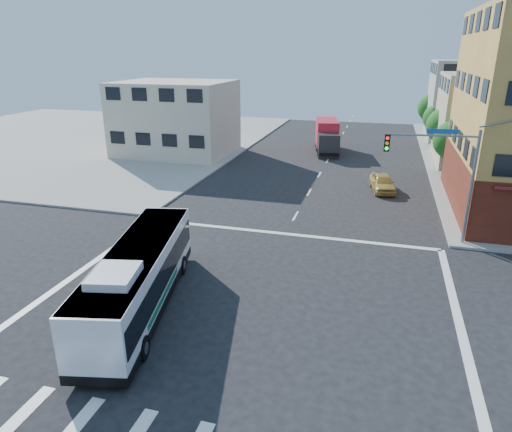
# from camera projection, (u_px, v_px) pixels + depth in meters

# --- Properties ---
(ground) EXTENTS (120.00, 120.00, 0.00)m
(ground) POSITION_uv_depth(u_px,v_px,m) (241.00, 309.00, 20.95)
(ground) COLOR black
(ground) RESTS_ON ground
(sidewalk_nw) EXTENTS (50.00, 50.00, 0.15)m
(sidewalk_nw) POSITION_uv_depth(u_px,v_px,m) (71.00, 138.00, 61.44)
(sidewalk_nw) COLOR gray
(sidewalk_nw) RESTS_ON ground
(building_east_near) EXTENTS (12.06, 10.06, 9.00)m
(building_east_near) POSITION_uv_depth(u_px,v_px,m) (503.00, 121.00, 45.84)
(building_east_near) COLOR tan
(building_east_near) RESTS_ON ground
(building_east_far) EXTENTS (12.06, 10.06, 10.00)m
(building_east_far) POSITION_uv_depth(u_px,v_px,m) (479.00, 101.00, 58.33)
(building_east_far) COLOR #A7A6A1
(building_east_far) RESTS_ON ground
(building_west) EXTENTS (12.06, 10.06, 8.00)m
(building_west) POSITION_uv_depth(u_px,v_px,m) (176.00, 118.00, 51.00)
(building_west) COLOR beige
(building_west) RESTS_ON ground
(signal_mast_ne) EXTENTS (7.91, 1.13, 8.07)m
(signal_mast_ne) POSITION_uv_depth(u_px,v_px,m) (443.00, 164.00, 26.55)
(signal_mast_ne) COLOR slate
(signal_mast_ne) RESTS_ON ground
(street_tree_a) EXTENTS (3.60, 3.60, 5.53)m
(street_tree_a) POSITION_uv_depth(u_px,v_px,m) (455.00, 138.00, 41.96)
(street_tree_a) COLOR #392214
(street_tree_a) RESTS_ON ground
(street_tree_b) EXTENTS (3.80, 3.80, 5.79)m
(street_tree_b) POSITION_uv_depth(u_px,v_px,m) (446.00, 123.00, 49.14)
(street_tree_b) COLOR #392214
(street_tree_b) RESTS_ON ground
(street_tree_c) EXTENTS (3.40, 3.40, 5.29)m
(street_tree_c) POSITION_uv_depth(u_px,v_px,m) (438.00, 116.00, 56.48)
(street_tree_c) COLOR #392214
(street_tree_c) RESTS_ON ground
(street_tree_d) EXTENTS (4.00, 4.00, 6.03)m
(street_tree_d) POSITION_uv_depth(u_px,v_px,m) (433.00, 106.00, 63.57)
(street_tree_d) COLOR #392214
(street_tree_d) RESTS_ON ground
(transit_bus) EXTENTS (4.72, 11.45, 3.32)m
(transit_bus) POSITION_uv_depth(u_px,v_px,m) (139.00, 277.00, 20.47)
(transit_bus) COLOR black
(transit_bus) RESTS_ON ground
(box_truck) EXTENTS (3.75, 8.21, 3.56)m
(box_truck) POSITION_uv_depth(u_px,v_px,m) (327.00, 137.00, 52.67)
(box_truck) COLOR #232328
(box_truck) RESTS_ON ground
(parked_car) EXTENTS (2.53, 4.52, 1.45)m
(parked_car) POSITION_uv_depth(u_px,v_px,m) (382.00, 183.00, 38.28)
(parked_car) COLOR gold
(parked_car) RESTS_ON ground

